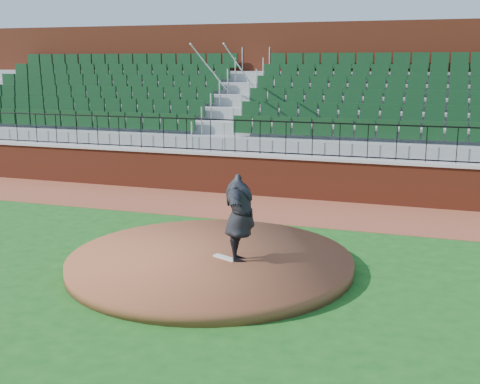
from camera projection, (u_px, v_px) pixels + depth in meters
name	position (u px, v px, depth m)	size (l,w,h in m)	color
ground	(216.00, 271.00, 12.02)	(90.00, 90.00, 0.00)	#164E17
warning_track	(285.00, 209.00, 17.02)	(34.00, 3.20, 0.01)	brown
field_wall	(298.00, 178.00, 18.38)	(34.00, 0.35, 1.20)	maroon
wall_cap	(299.00, 157.00, 18.24)	(34.00, 0.45, 0.10)	#B7B7B7
wall_railing	(299.00, 139.00, 18.12)	(34.00, 0.05, 1.00)	black
seating_stands	(318.00, 115.00, 20.54)	(34.00, 5.10, 4.60)	gray
concourse_wall	(333.00, 97.00, 23.04)	(34.00, 0.50, 5.50)	maroon
pitchers_mound	(210.00, 262.00, 12.21)	(5.69, 5.69, 0.25)	brown
pitching_rubber	(225.00, 258.00, 12.01)	(0.54, 0.13, 0.04)	silver
pitcher	(240.00, 218.00, 11.73)	(2.12, 0.58, 1.72)	black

